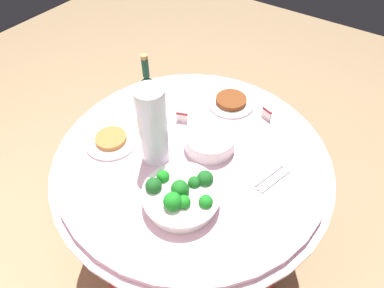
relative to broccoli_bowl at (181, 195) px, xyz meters
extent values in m
plane|color=#9E7F5B|center=(0.11, -0.22, -0.78)|extent=(6.00, 6.00, 0.00)
cylinder|color=maroon|center=(0.11, -0.22, -0.44)|extent=(1.01, 1.01, 0.69)
cylinder|color=#E0B2C6|center=(0.11, -0.22, -0.08)|extent=(1.16, 1.16, 0.02)
cylinder|color=#E0B2C6|center=(0.11, -0.22, -0.06)|extent=(1.10, 1.10, 0.03)
cylinder|color=white|center=(0.00, 0.00, -0.02)|extent=(0.26, 0.26, 0.05)
cylinder|color=white|center=(0.00, 0.00, 0.01)|extent=(0.28, 0.28, 0.01)
sphere|color=#197C1E|center=(-0.10, -0.01, 0.03)|extent=(0.05, 0.05, 0.05)
sphere|color=#197E1E|center=(-0.01, 0.06, 0.04)|extent=(0.06, 0.06, 0.06)
sphere|color=#19671E|center=(0.00, 0.00, 0.03)|extent=(0.05, 0.05, 0.05)
sphere|color=#195A1E|center=(-0.04, -0.09, 0.03)|extent=(0.06, 0.06, 0.06)
sphere|color=#197D1E|center=(-0.04, 0.03, 0.03)|extent=(0.05, 0.05, 0.05)
sphere|color=#195E1E|center=(-0.02, -0.06, 0.02)|extent=(0.05, 0.05, 0.05)
sphere|color=#19541E|center=(0.09, 0.04, 0.03)|extent=(0.06, 0.06, 0.06)
sphere|color=#19551E|center=(0.01, -0.01, 0.02)|extent=(0.04, 0.04, 0.04)
sphere|color=#19691E|center=(0.00, 0.00, 0.04)|extent=(0.06, 0.06, 0.06)
sphere|color=#19841E|center=(0.09, -0.01, 0.03)|extent=(0.05, 0.05, 0.05)
cylinder|color=white|center=(0.07, -0.29, -0.04)|extent=(0.21, 0.21, 0.01)
cylinder|color=white|center=(0.07, -0.29, -0.03)|extent=(0.21, 0.21, 0.01)
cylinder|color=white|center=(0.07, -0.29, -0.02)|extent=(0.21, 0.21, 0.01)
cylinder|color=white|center=(0.07, -0.29, -0.01)|extent=(0.21, 0.21, 0.01)
cylinder|color=white|center=(0.07, -0.29, 0.00)|extent=(0.21, 0.21, 0.01)
cylinder|color=white|center=(0.07, -0.29, 0.01)|extent=(0.21, 0.21, 0.01)
cylinder|color=white|center=(0.07, -0.29, 0.02)|extent=(0.21, 0.21, 0.01)
cylinder|color=#103B24|center=(0.37, -0.27, 0.06)|extent=(0.07, 0.07, 0.20)
cone|color=#103B24|center=(0.37, -0.27, 0.18)|extent=(0.07, 0.07, 0.04)
cylinder|color=#103B24|center=(0.37, -0.27, 0.24)|extent=(0.03, 0.03, 0.08)
cylinder|color=#B2844C|center=(0.37, -0.27, 0.28)|extent=(0.03, 0.03, 0.02)
cylinder|color=silver|center=(0.21, -0.12, 0.13)|extent=(0.11, 0.11, 0.34)
sphere|color=#E5B26B|center=(0.23, -0.12, 0.00)|extent=(0.06, 0.06, 0.06)
sphere|color=#E5B26B|center=(0.20, -0.10, 0.00)|extent=(0.06, 0.06, 0.06)
sphere|color=#E5B26B|center=(0.20, -0.14, 0.00)|extent=(0.06, 0.06, 0.06)
sphere|color=#72C64C|center=(0.23, -0.11, 0.05)|extent=(0.06, 0.06, 0.06)
sphere|color=#72C64C|center=(0.19, -0.11, 0.05)|extent=(0.06, 0.06, 0.06)
sphere|color=#72C64C|center=(0.21, -0.14, 0.05)|extent=(0.06, 0.06, 0.06)
sphere|color=red|center=(0.22, -0.10, 0.10)|extent=(0.06, 0.06, 0.06)
sphere|color=red|center=(0.19, -0.12, 0.10)|extent=(0.06, 0.06, 0.06)
sphere|color=red|center=(0.23, -0.13, 0.10)|extent=(0.06, 0.06, 0.06)
sphere|color=#E5B26B|center=(0.21, -0.10, 0.16)|extent=(0.06, 0.06, 0.06)
sphere|color=#E5B26B|center=(0.20, -0.13, 0.16)|extent=(0.06, 0.06, 0.06)
sphere|color=#E5B26B|center=(0.23, -0.12, 0.16)|extent=(0.06, 0.06, 0.06)
sphere|color=#72C64C|center=(0.20, -0.10, 0.21)|extent=(0.06, 0.06, 0.06)
sphere|color=#72C64C|center=(0.21, -0.14, 0.21)|extent=(0.06, 0.06, 0.06)
sphere|color=#72C64C|center=(0.23, -0.11, 0.21)|extent=(0.06, 0.06, 0.06)
cylinder|color=silver|center=(-0.21, -0.29, -0.04)|extent=(0.05, 0.16, 0.01)
cylinder|color=silver|center=(-0.24, -0.28, -0.04)|extent=(0.05, 0.16, 0.01)
sphere|color=silver|center=(-0.20, -0.21, -0.04)|extent=(0.01, 0.01, 0.01)
cylinder|color=white|center=(0.13, -0.58, -0.04)|extent=(0.22, 0.22, 0.01)
cylinder|color=brown|center=(0.13, -0.58, -0.02)|extent=(0.14, 0.14, 0.02)
cylinder|color=white|center=(0.42, -0.07, -0.04)|extent=(0.22, 0.22, 0.01)
cylinder|color=#B77038|center=(0.42, -0.07, -0.02)|extent=(0.13, 0.13, 0.02)
cube|color=white|center=(0.25, -0.35, -0.02)|extent=(0.05, 0.03, 0.05)
cube|color=maroon|center=(0.25, -0.35, 0.00)|extent=(0.05, 0.03, 0.01)
cube|color=white|center=(-0.05, -0.58, -0.02)|extent=(0.05, 0.02, 0.05)
cube|color=maroon|center=(-0.05, -0.58, 0.00)|extent=(0.05, 0.02, 0.01)
camera|label=1|loc=(-0.41, 0.53, 0.98)|focal=31.16mm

